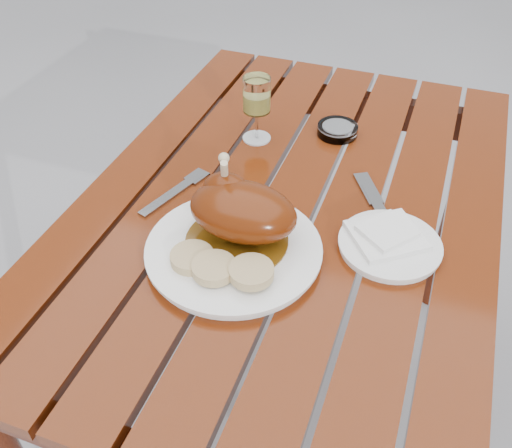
{
  "coord_description": "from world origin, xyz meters",
  "views": [
    {
      "loc": [
        0.24,
        -0.86,
        1.46
      ],
      "look_at": [
        -0.03,
        -0.13,
        0.78
      ],
      "focal_mm": 40.0,
      "sensor_mm": 36.0,
      "label": 1
    }
  ],
  "objects_px": {
    "dinner_plate": "(234,251)",
    "ashtray": "(337,130)",
    "table": "(285,319)",
    "wine_glass": "(257,109)",
    "side_plate": "(390,245)"
  },
  "relations": [
    {
      "from": "table",
      "to": "ashtray",
      "type": "xyz_separation_m",
      "value": [
        0.03,
        0.26,
        0.39
      ]
    },
    {
      "from": "wine_glass",
      "to": "side_plate",
      "type": "relative_size",
      "value": 0.81
    },
    {
      "from": "table",
      "to": "dinner_plate",
      "type": "xyz_separation_m",
      "value": [
        -0.05,
        -0.19,
        0.39
      ]
    },
    {
      "from": "dinner_plate",
      "to": "ashtray",
      "type": "bearing_deg",
      "value": 80.47
    },
    {
      "from": "table",
      "to": "side_plate",
      "type": "relative_size",
      "value": 6.47
    },
    {
      "from": "dinner_plate",
      "to": "table",
      "type": "bearing_deg",
      "value": 76.5
    },
    {
      "from": "dinner_plate",
      "to": "wine_glass",
      "type": "bearing_deg",
      "value": 103.85
    },
    {
      "from": "table",
      "to": "side_plate",
      "type": "bearing_deg",
      "value": -21.03
    },
    {
      "from": "wine_glass",
      "to": "ashtray",
      "type": "distance_m",
      "value": 0.2
    },
    {
      "from": "table",
      "to": "dinner_plate",
      "type": "height_order",
      "value": "dinner_plate"
    },
    {
      "from": "dinner_plate",
      "to": "wine_glass",
      "type": "distance_m",
      "value": 0.39
    },
    {
      "from": "table",
      "to": "ashtray",
      "type": "relative_size",
      "value": 12.93
    },
    {
      "from": "dinner_plate",
      "to": "ashtray",
      "type": "distance_m",
      "value": 0.46
    },
    {
      "from": "table",
      "to": "dinner_plate",
      "type": "distance_m",
      "value": 0.43
    },
    {
      "from": "dinner_plate",
      "to": "side_plate",
      "type": "height_order",
      "value": "dinner_plate"
    }
  ]
}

